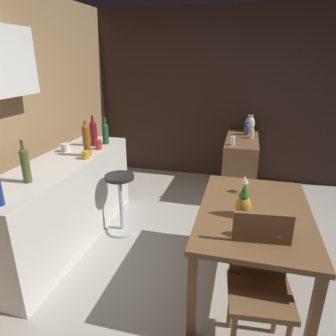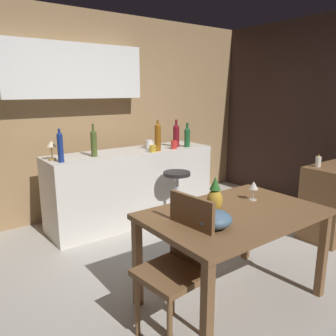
% 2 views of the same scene
% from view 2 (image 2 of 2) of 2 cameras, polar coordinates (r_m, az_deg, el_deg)
% --- Properties ---
extents(ground_plane, '(9.00, 9.00, 0.00)m').
position_cam_2_polar(ground_plane, '(3.24, 4.89, -17.15)').
color(ground_plane, '#B7B2A8').
extents(wall_kitchen_back, '(5.20, 0.33, 2.60)m').
position_cam_2_polar(wall_kitchen_back, '(4.54, -13.14, 10.02)').
color(wall_kitchen_back, '#9E7A51').
rests_on(wall_kitchen_back, ground_plane).
extents(wall_side_right, '(0.10, 4.40, 2.60)m').
position_cam_2_polar(wall_side_right, '(5.03, 25.43, 8.08)').
color(wall_side_right, '#33231E').
rests_on(wall_side_right, ground_plane).
extents(dining_table, '(1.34, 0.87, 0.74)m').
position_cam_2_polar(dining_table, '(2.62, 11.08, -9.02)').
color(dining_table, brown).
rests_on(dining_table, ground_plane).
extents(kitchen_counter, '(2.10, 0.60, 0.90)m').
position_cam_2_polar(kitchen_counter, '(4.26, -6.09, -3.07)').
color(kitchen_counter, silver).
rests_on(kitchen_counter, ground_plane).
extents(chair_near_window, '(0.44, 0.44, 0.96)m').
position_cam_2_polar(chair_near_window, '(2.30, 1.88, -15.69)').
color(chair_near_window, brown).
rests_on(chair_near_window, ground_plane).
extents(bar_stool, '(0.34, 0.34, 0.69)m').
position_cam_2_polar(bar_stool, '(4.03, 1.47, -5.13)').
color(bar_stool, '#262323').
rests_on(bar_stool, ground_plane).
extents(wine_glass_left, '(0.07, 0.07, 0.17)m').
position_cam_2_polar(wine_glass_left, '(2.33, 3.48, -5.99)').
color(wine_glass_left, silver).
rests_on(wine_glass_left, dining_table).
extents(wine_glass_right, '(0.08, 0.08, 0.16)m').
position_cam_2_polar(wine_glass_right, '(2.85, 14.33, -2.95)').
color(wine_glass_right, silver).
rests_on(wine_glass_right, dining_table).
extents(pineapple_centerpiece, '(0.12, 0.12, 0.27)m').
position_cam_2_polar(pineapple_centerpiece, '(2.53, 7.96, -4.81)').
color(pineapple_centerpiece, gold).
rests_on(pineapple_centerpiece, dining_table).
extents(fruit_bowl, '(0.25, 0.25, 0.12)m').
position_cam_2_polar(fruit_bowl, '(2.26, 7.75, -8.58)').
color(fruit_bowl, slate).
rests_on(fruit_bowl, dining_table).
extents(wine_bottle_olive, '(0.07, 0.07, 0.36)m').
position_cam_2_polar(wine_bottle_olive, '(3.85, -12.50, 4.32)').
color(wine_bottle_olive, '#475623').
rests_on(wine_bottle_olive, kitchen_counter).
extents(wine_bottle_amber, '(0.08, 0.08, 0.38)m').
position_cam_2_polar(wine_bottle_amber, '(4.11, -1.75, 5.43)').
color(wine_bottle_amber, '#8C5114').
rests_on(wine_bottle_amber, kitchen_counter).
extents(wine_bottle_ruby, '(0.08, 0.08, 0.36)m').
position_cam_2_polar(wine_bottle_ruby, '(4.42, 1.40, 5.70)').
color(wine_bottle_ruby, maroon).
rests_on(wine_bottle_ruby, kitchen_counter).
extents(wine_bottle_green, '(0.07, 0.07, 0.32)m').
position_cam_2_polar(wine_bottle_green, '(4.41, 3.27, 5.41)').
color(wine_bottle_green, '#1E592D').
rests_on(wine_bottle_green, kitchen_counter).
extents(wine_bottle_cobalt, '(0.06, 0.06, 0.35)m').
position_cam_2_polar(wine_bottle_cobalt, '(3.62, -17.82, 3.54)').
color(wine_bottle_cobalt, navy).
rests_on(wine_bottle_cobalt, kitchen_counter).
extents(cup_mustard, '(0.12, 0.08, 0.08)m').
position_cam_2_polar(cup_mustard, '(4.05, -2.59, 3.31)').
color(cup_mustard, gold).
rests_on(cup_mustard, kitchen_counter).
extents(cup_white, '(0.13, 0.09, 0.09)m').
position_cam_2_polar(cup_white, '(4.43, -3.23, 4.18)').
color(cup_white, white).
rests_on(cup_white, kitchen_counter).
extents(cup_red, '(0.11, 0.07, 0.11)m').
position_cam_2_polar(cup_red, '(4.27, 1.03, 3.98)').
color(cup_red, red).
rests_on(cup_red, kitchen_counter).
extents(counter_lamp, '(0.11, 0.11, 0.21)m').
position_cam_2_polar(counter_lamp, '(3.76, -19.19, 3.50)').
color(counter_lamp, '#A58447').
rests_on(counter_lamp, kitchen_counter).
extents(pillar_candle_short, '(0.06, 0.06, 0.14)m').
position_cam_2_polar(pillar_candle_short, '(3.97, 24.14, 1.00)').
color(pillar_candle_short, white).
rests_on(pillar_candle_short, sideboard_cabinet).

